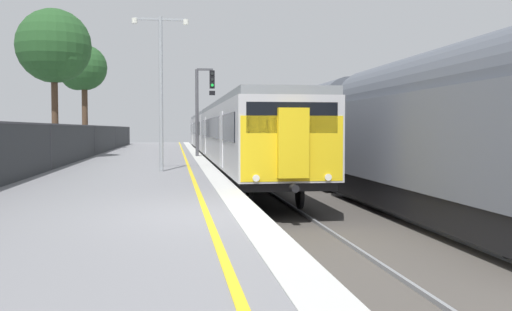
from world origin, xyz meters
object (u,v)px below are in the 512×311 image
object	(u,v)px
signal_gantry	(202,101)
platform_lamp_mid	(161,80)
freight_train_adjacent_track	(315,130)
background_tree_centre	(82,70)
background_tree_right	(56,49)
commuter_train_at_platform	(223,133)

from	to	relation	value
signal_gantry	platform_lamp_mid	bearing A→B (deg)	-100.10
freight_train_adjacent_track	background_tree_centre	xyz separation A→B (m)	(-13.87, 16.71, 4.49)
freight_train_adjacent_track	platform_lamp_mid	size ratio (longest dim) A/B	7.29
freight_train_adjacent_track	background_tree_right	world-z (taller)	background_tree_right
signal_gantry	platform_lamp_mid	distance (m)	11.42
platform_lamp_mid	background_tree_centre	xyz separation A→B (m)	(-6.39, 23.99, 2.71)
freight_train_adjacent_track	background_tree_right	xyz separation A→B (m)	(-12.97, 2.40, 4.13)
background_tree_centre	background_tree_right	xyz separation A→B (m)	(0.90, -14.31, -0.35)
platform_lamp_mid	signal_gantry	bearing A→B (deg)	79.90
freight_train_adjacent_track	background_tree_centre	distance (m)	22.17
commuter_train_at_platform	platform_lamp_mid	world-z (taller)	platform_lamp_mid
freight_train_adjacent_track	commuter_train_at_platform	bearing A→B (deg)	118.41
background_tree_right	commuter_train_at_platform	bearing A→B (deg)	29.18
signal_gantry	background_tree_right	size ratio (longest dim) A/B	0.64
signal_gantry	commuter_train_at_platform	bearing A→B (deg)	66.87
freight_train_adjacent_track	signal_gantry	xyz separation A→B (m)	(-5.47, 3.96, 1.57)
freight_train_adjacent_track	background_tree_centre	size ratio (longest dim) A/B	5.12
freight_train_adjacent_track	signal_gantry	size ratio (longest dim) A/B	8.24
background_tree_centre	freight_train_adjacent_track	bearing A→B (deg)	-50.31
background_tree_centre	background_tree_right	distance (m)	14.34
background_tree_centre	signal_gantry	bearing A→B (deg)	-56.63
platform_lamp_mid	background_tree_right	distance (m)	11.37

